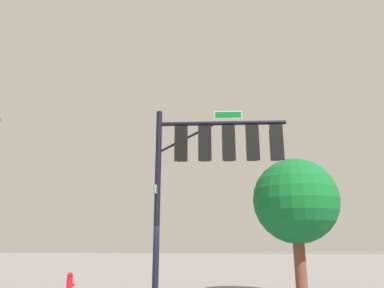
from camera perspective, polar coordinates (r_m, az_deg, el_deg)
The scene contains 3 objects.
signal_pole_assembly at distance 12.20m, azimuth 3.36°, elevation -1.96°, with size 4.52×0.96×6.41m.
fire_hydrant at distance 16.46m, azimuth -18.67°, elevation -20.02°, with size 0.33×0.24×0.83m.
tree_mid at distance 14.65m, azimuth 15.95°, elevation -8.63°, with size 3.24×3.24×5.19m.
Camera 1 is at (2.17, -11.77, 2.00)m, focal length 33.94 mm.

